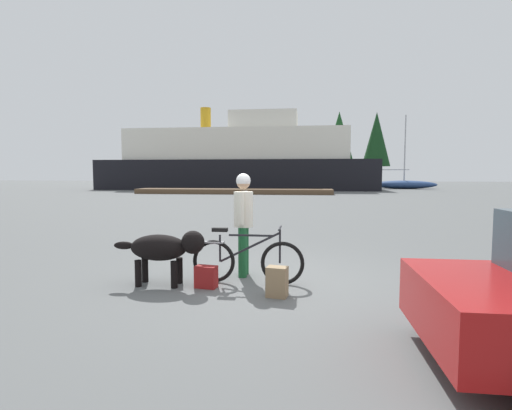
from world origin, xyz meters
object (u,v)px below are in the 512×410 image
Objects in this scene: backpack at (277,282)px; sailboat_moored at (404,184)px; person_cyclist at (243,215)px; handbag_pannier at (206,277)px; dog at (164,248)px; ferry_boat at (239,161)px; bicycle at (247,260)px.

sailboat_moored is at bearing 74.82° from backpack.
person_cyclist is 5.19× the size of handbag_pannier.
dog is 0.18× the size of sailboat_moored.
handbag_pannier is 37.26m from ferry_boat.
person_cyclist is 36.51m from ferry_boat.
sailboat_moored is (10.96, 40.38, 0.29)m from backpack.
backpack is at bearing -16.10° from handbag_pannier.
backpack is at bearing -105.18° from sailboat_moored.
sailboat_moored is at bearing 72.39° from dog.
dog reaches higher than backpack.
ferry_boat reaches higher than backpack.
handbag_pannier is at bearing -81.05° from ferry_boat.
ferry_boat is at bearing 99.89° from bicycle.
bicycle is 0.82m from person_cyclist.
bicycle reaches higher than backpack.
backpack is 0.01× the size of ferry_boat.
person_cyclist is at bearing 120.41° from backpack.
bicycle is 4.12× the size of backpack.
handbag_pannier is 0.01× the size of ferry_boat.
handbag_pannier is 0.04× the size of sailboat_moored.
person_cyclist reaches higher than backpack.
handbag_pannier is 41.84m from sailboat_moored.
bicycle reaches higher than handbag_pannier.
sailboat_moored is (11.60, 39.29, -0.53)m from person_cyclist.
sailboat_moored reaches higher than bicycle.
ferry_boat reaches higher than person_cyclist.
person_cyclist is at bearing 104.67° from bicycle.
sailboat_moored is (12.70, 40.01, -0.07)m from dog.
ferry_boat is (-6.22, 35.92, 2.01)m from person_cyclist.
person_cyclist is 0.06× the size of ferry_boat.
person_cyclist is 1.39m from dog.
bicycle is 0.82m from backpack.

